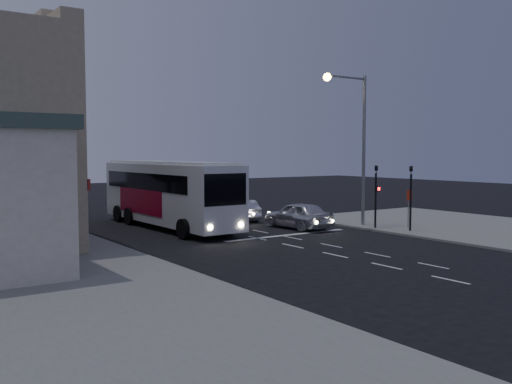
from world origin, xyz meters
TOP-DOWN VIEW (x-y plane):
  - ground at (0.00, 0.00)m, footprint 120.00×120.00m
  - sidewalk_near at (13.00, -4.00)m, footprint 12.00×24.00m
  - road_markings at (1.29, 3.31)m, footprint 8.00×30.55m
  - tour_bus at (-2.00, 8.45)m, footprint 3.10×13.08m
  - car_suv at (4.20, 3.80)m, footprint 2.11×4.79m
  - car_sedan_a at (3.80, 9.20)m, footprint 2.58×4.33m
  - car_sedan_b at (4.59, 14.47)m, footprint 3.94×6.12m
  - car_sedan_c at (4.57, 20.85)m, footprint 2.73×5.27m
  - car_extra at (4.52, 25.93)m, footprint 2.39×4.52m
  - traffic_signal_main at (7.60, 0.78)m, footprint 0.25×0.35m
  - traffic_signal_side at (8.30, -1.20)m, footprint 0.18×0.15m
  - regulatory_sign at (9.30, -0.24)m, footprint 0.45×0.12m
  - streetlight at (7.34, 2.20)m, footprint 3.32×0.44m
  - street_tree at (-8.21, 15.02)m, footprint 4.00×4.00m

SIDE VIEW (x-z plane):
  - ground at x=0.00m, z-range 0.00..0.00m
  - road_markings at x=1.29m, z-range 0.00..0.01m
  - sidewalk_near at x=13.00m, z-range 0.00..0.12m
  - car_sedan_a at x=3.80m, z-range 0.00..1.35m
  - car_extra at x=4.52m, z-range 0.00..1.42m
  - car_sedan_c at x=4.57m, z-range 0.00..1.42m
  - car_suv at x=4.20m, z-range 0.00..1.60m
  - car_sedan_b at x=4.59m, z-range 0.00..1.65m
  - regulatory_sign at x=9.30m, z-range 0.50..2.70m
  - tour_bus at x=-2.00m, z-range 0.16..4.16m
  - traffic_signal_main at x=7.60m, z-range 0.37..4.47m
  - traffic_signal_side at x=8.30m, z-range 0.37..4.47m
  - street_tree at x=-8.21m, z-range 1.40..7.60m
  - streetlight at x=7.34m, z-range 1.23..10.23m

